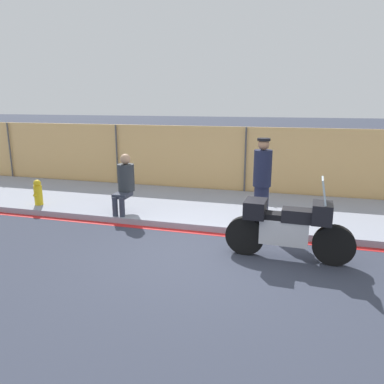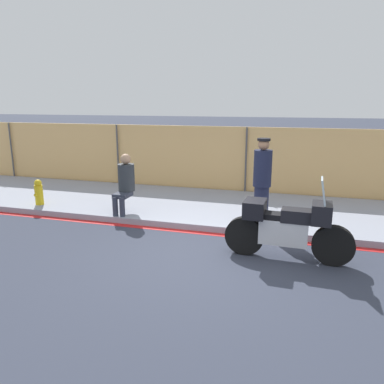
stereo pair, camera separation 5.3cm
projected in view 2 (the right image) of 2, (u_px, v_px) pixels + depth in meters
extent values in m
plane|color=#333847|center=(206.00, 257.00, 6.63)|extent=(120.00, 120.00, 0.00)
cube|color=#8E93A3|center=(235.00, 209.00, 9.37)|extent=(30.06, 3.34, 0.14)
cube|color=red|center=(220.00, 235.00, 7.74)|extent=(30.06, 0.18, 0.01)
cube|color=#E5B26B|center=(246.00, 162.00, 10.79)|extent=(28.56, 0.08, 1.99)
cylinder|color=#4C4C51|center=(12.00, 152.00, 12.89)|extent=(0.05, 0.05, 1.99)
cylinder|color=#4C4C51|center=(118.00, 157.00, 11.79)|extent=(0.05, 0.05, 1.99)
cylinder|color=#4C4C51|center=(246.00, 162.00, 10.69)|extent=(0.05, 0.05, 1.99)
cylinder|color=black|center=(333.00, 246.00, 6.25)|extent=(0.70, 0.17, 0.70)
cylinder|color=black|center=(244.00, 236.00, 6.71)|extent=(0.70, 0.17, 0.70)
cube|color=silver|center=(283.00, 232.00, 6.46)|extent=(0.83, 0.31, 0.44)
cube|color=black|center=(297.00, 216.00, 6.33)|extent=(0.53, 0.33, 0.22)
cube|color=black|center=(279.00, 216.00, 6.43)|extent=(0.61, 0.30, 0.10)
cube|color=black|center=(322.00, 213.00, 6.19)|extent=(0.34, 0.49, 0.34)
cube|color=silver|center=(324.00, 191.00, 6.10)|extent=(0.12, 0.42, 0.42)
cube|color=black|center=(255.00, 208.00, 6.53)|extent=(0.38, 0.52, 0.30)
cylinder|color=#191E38|center=(261.00, 204.00, 8.13)|extent=(0.32, 0.32, 0.78)
cylinder|color=#191E38|center=(263.00, 168.00, 7.95)|extent=(0.39, 0.39, 0.78)
sphere|color=#A37556|center=(264.00, 144.00, 7.83)|extent=(0.24, 0.24, 0.24)
cylinder|color=black|center=(264.00, 140.00, 7.80)|extent=(0.28, 0.28, 0.05)
cylinder|color=#2D3342|center=(115.00, 206.00, 8.52)|extent=(0.12, 0.12, 0.45)
cylinder|color=#2D3342|center=(122.00, 207.00, 8.47)|extent=(0.12, 0.12, 0.45)
cube|color=#2D3342|center=(123.00, 195.00, 8.65)|extent=(0.33, 0.45, 0.10)
cylinder|color=#2D3338|center=(126.00, 177.00, 8.77)|extent=(0.39, 0.39, 0.63)
sphere|color=tan|center=(126.00, 159.00, 8.67)|extent=(0.24, 0.24, 0.24)
cylinder|color=gold|center=(39.00, 195.00, 9.46)|extent=(0.20, 0.20, 0.50)
sphere|color=gold|center=(38.00, 183.00, 9.39)|extent=(0.18, 0.18, 0.18)
cylinder|color=gold|center=(36.00, 195.00, 9.35)|extent=(0.07, 0.08, 0.07)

